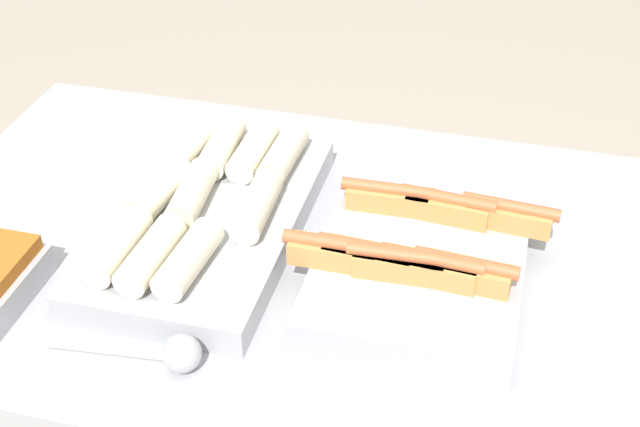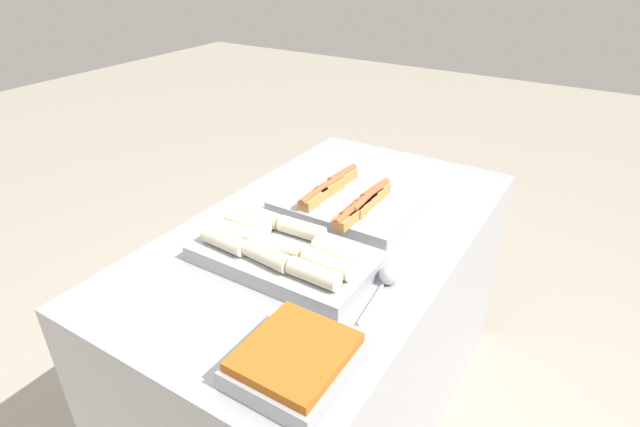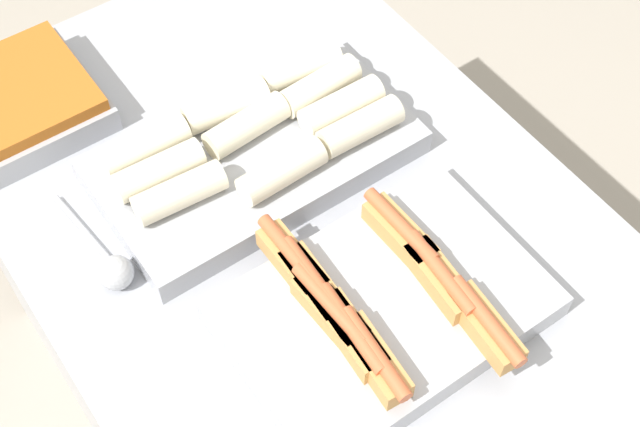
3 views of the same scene
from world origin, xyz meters
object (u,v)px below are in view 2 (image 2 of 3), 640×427
Objects in this scene: tray_side_front at (295,360)px; serving_spoon_near at (388,278)px; tray_hotdogs at (346,205)px; tray_wraps at (283,252)px.

tray_side_front is 1.13× the size of serving_spoon_near.
tray_hotdogs is 2.00× the size of serving_spoon_near.
tray_hotdogs is 0.75m from tray_side_front.
tray_side_front is 0.40m from serving_spoon_near.
tray_wraps reaches higher than tray_side_front.
serving_spoon_near is at bearing -5.29° from tray_side_front.
tray_wraps reaches higher than serving_spoon_near.
tray_side_front is at bearing 174.71° from serving_spoon_near.
tray_hotdogs is at bearing -1.55° from tray_wraps.
tray_wraps is 0.43m from tray_side_front.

